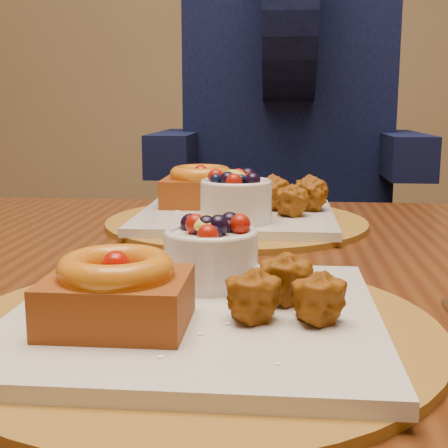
{
  "coord_description": "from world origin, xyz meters",
  "views": [
    {
      "loc": [
        0.12,
        -0.72,
        0.93
      ],
      "look_at": [
        0.08,
        -0.21,
        0.83
      ],
      "focal_mm": 50.0,
      "sensor_mm": 36.0,
      "label": 1
    }
  ],
  "objects": [
    {
      "name": "dining_table",
      "position": [
        0.06,
        -0.04,
        0.68
      ],
      "size": [
        1.6,
        0.9,
        0.76
      ],
      "color": "#3C1B0A",
      "rests_on": "ground"
    },
    {
      "name": "place_setting_near",
      "position": [
        0.06,
        -0.26,
        0.78
      ],
      "size": [
        0.38,
        0.38,
        0.08
      ],
      "color": "brown",
      "rests_on": "dining_table"
    },
    {
      "name": "place_setting_far",
      "position": [
        0.06,
        0.17,
        0.78
      ],
      "size": [
        0.38,
        0.38,
        0.09
      ],
      "color": "brown",
      "rests_on": "dining_table"
    },
    {
      "name": "chair_far",
      "position": [
        0.11,
        0.86,
        0.5
      ],
      "size": [
        0.49,
        0.49,
        0.9
      ],
      "rotation": [
        0.0,
        0.0,
        -0.15
      ],
      "color": "black",
      "rests_on": "ground"
    },
    {
      "name": "diner",
      "position": [
        0.14,
        0.72,
        0.96
      ],
      "size": [
        0.55,
        0.52,
        0.9
      ],
      "rotation": [
        0.0,
        0.0,
        -0.22
      ],
      "color": "black",
      "rests_on": "ground"
    }
  ]
}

